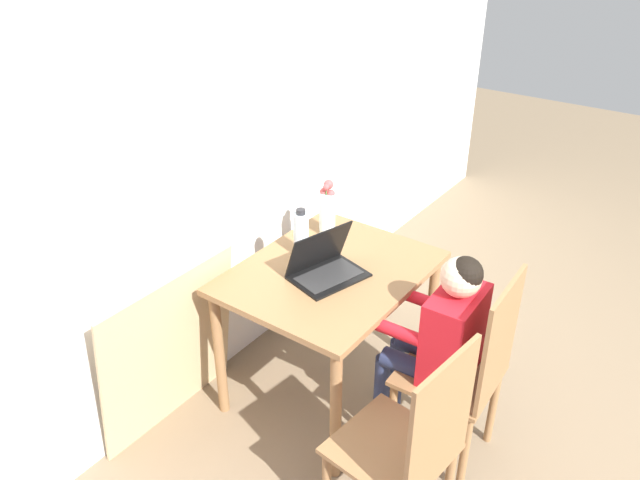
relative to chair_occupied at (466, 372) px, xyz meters
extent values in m
cube|color=white|center=(-0.21, 1.32, 0.76)|extent=(6.40, 0.05, 2.50)
cube|color=olive|center=(0.03, 0.72, 0.22)|extent=(0.96, 0.77, 0.03)
cylinder|color=olive|center=(-0.41, 0.39, -0.15)|extent=(0.05, 0.05, 0.69)
cylinder|color=olive|center=(0.46, 0.39, -0.15)|extent=(0.05, 0.05, 0.69)
cylinder|color=olive|center=(-0.41, 1.06, -0.15)|extent=(0.05, 0.05, 0.69)
cylinder|color=olive|center=(0.46, 1.06, -0.15)|extent=(0.05, 0.05, 0.69)
cube|color=olive|center=(0.00, 0.08, -0.05)|extent=(0.41, 0.41, 0.02)
cube|color=olive|center=(0.00, -0.12, 0.22)|extent=(0.38, 0.03, 0.52)
cylinder|color=olive|center=(0.16, 0.25, -0.28)|extent=(0.04, 0.04, 0.43)
cylinder|color=olive|center=(-0.18, 0.24, -0.28)|extent=(0.04, 0.04, 0.43)
cylinder|color=olive|center=(0.17, -0.09, -0.28)|extent=(0.04, 0.04, 0.43)
cylinder|color=olive|center=(-0.17, -0.10, -0.28)|extent=(0.04, 0.04, 0.43)
cube|color=olive|center=(-0.50, 0.07, -0.05)|extent=(0.44, 0.44, 0.02)
cube|color=olive|center=(-0.52, -0.12, 0.22)|extent=(0.38, 0.06, 0.52)
cylinder|color=olive|center=(-0.31, 0.22, -0.28)|extent=(0.04, 0.04, 0.43)
cube|color=red|center=(0.00, 0.08, 0.16)|extent=(0.32, 0.19, 0.41)
sphere|color=beige|center=(0.00, 0.08, 0.45)|extent=(0.17, 0.17, 0.17)
sphere|color=black|center=(0.00, 0.06, 0.47)|extent=(0.14, 0.14, 0.14)
cylinder|color=navy|center=(0.06, 0.22, -0.03)|extent=(0.10, 0.28, 0.09)
cylinder|color=navy|center=(-0.08, 0.21, -0.03)|extent=(0.10, 0.28, 0.09)
cylinder|color=navy|center=(0.06, 0.36, -0.27)|extent=(0.07, 0.07, 0.45)
cylinder|color=navy|center=(-0.08, 0.35, -0.27)|extent=(0.07, 0.07, 0.45)
cylinder|color=red|center=(0.12, 0.29, 0.18)|extent=(0.06, 0.24, 0.06)
cylinder|color=red|center=(-0.14, 0.28, 0.18)|extent=(0.06, 0.24, 0.06)
cube|color=black|center=(-0.03, 0.69, 0.24)|extent=(0.38, 0.31, 0.01)
cube|color=#2D2D2D|center=(-0.03, 0.69, 0.24)|extent=(0.32, 0.23, 0.00)
cube|color=black|center=(-0.01, 0.76, 0.35)|extent=(0.34, 0.17, 0.22)
cube|color=silver|center=(-0.01, 0.76, 0.35)|extent=(0.31, 0.15, 0.19)
cylinder|color=silver|center=(0.31, 0.94, 0.34)|extent=(0.08, 0.08, 0.23)
cylinder|color=#3D7A38|center=(0.32, 0.94, 0.39)|extent=(0.01, 0.01, 0.22)
sphere|color=#CC4C4C|center=(0.32, 0.94, 0.50)|extent=(0.05, 0.05, 0.05)
cylinder|color=#3D7A38|center=(0.30, 0.95, 0.37)|extent=(0.01, 0.01, 0.19)
sphere|color=#CC4C4C|center=(0.30, 0.95, 0.46)|extent=(0.04, 0.04, 0.04)
cylinder|color=#3D7A38|center=(0.29, 0.93, 0.39)|extent=(0.01, 0.01, 0.22)
sphere|color=#CC4C4C|center=(0.29, 0.93, 0.50)|extent=(0.03, 0.03, 0.03)
cylinder|color=#3D7A38|center=(0.31, 0.92, 0.37)|extent=(0.01, 0.01, 0.18)
sphere|color=#CC4C4C|center=(0.31, 0.92, 0.46)|extent=(0.04, 0.04, 0.04)
cylinder|color=silver|center=(0.06, 0.92, 0.34)|extent=(0.07, 0.07, 0.22)
cylinder|color=#262628|center=(0.06, 0.92, 0.46)|extent=(0.04, 0.04, 0.02)
cube|color=tan|center=(-0.57, 1.20, -0.09)|extent=(0.77, 0.13, 0.82)
camera|label=1|loc=(-1.99, -0.68, 1.78)|focal=35.00mm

